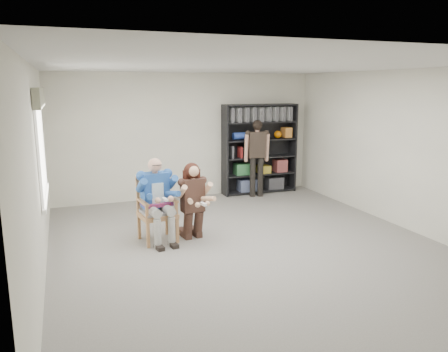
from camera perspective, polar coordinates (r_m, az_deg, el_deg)
name	(u,v)px	position (r m, az deg, el deg)	size (l,w,h in m)	color
room_shell	(250,160)	(6.67, 3.42, 2.10)	(6.00, 7.00, 2.80)	beige
floor	(249,247)	(7.03, 3.28, -9.23)	(6.00, 7.00, 0.01)	slate
window_left	(42,146)	(7.07, -22.65, 3.65)	(0.16, 2.00, 1.75)	white
armchair	(157,210)	(7.21, -8.70, -4.35)	(0.62, 0.60, 1.07)	#A46C45
seated_man	(157,200)	(7.17, -8.74, -3.12)	(0.60, 0.83, 1.39)	navy
kneeling_woman	(194,202)	(7.20, -4.01, -3.42)	(0.53, 0.85, 1.27)	#3B2A1F
bookshelf	(260,149)	(10.37, 4.68, 3.53)	(1.80, 0.38, 2.10)	black
standing_man	(257,159)	(9.99, 4.31, 2.25)	(0.54, 0.30, 1.76)	#2C231D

